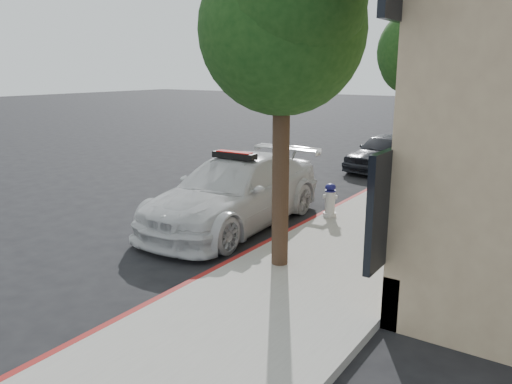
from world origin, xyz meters
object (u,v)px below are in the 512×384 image
object	(u,v)px
police_car	(235,192)
traffic_cone	(390,210)
fire_hydrant	(330,200)
parked_car_far	(437,130)
parked_car_mid	(385,152)

from	to	relation	value
police_car	traffic_cone	world-z (taller)	police_car
police_car	fire_hydrant	distance (m)	2.31
police_car	parked_car_far	bearing A→B (deg)	85.40
police_car	traffic_cone	size ratio (longest dim) A/B	9.09
police_car	traffic_cone	bearing A→B (deg)	26.56
police_car	parked_car_far	xyz separation A→B (m)	(0.66, 15.54, -0.03)
fire_hydrant	police_car	bearing A→B (deg)	-160.73
traffic_cone	parked_car_far	bearing A→B (deg)	100.33
parked_car_mid	parked_car_far	distance (m)	7.09
traffic_cone	fire_hydrant	bearing A→B (deg)	-166.59
parked_car_mid	traffic_cone	world-z (taller)	parked_car_mid
parked_car_mid	fire_hydrant	xyz separation A→B (m)	(1.15, -7.03, -0.13)
parked_car_mid	parked_car_far	size ratio (longest dim) A/B	0.84
police_car	traffic_cone	xyz separation A→B (m)	(3.17, 1.74, -0.35)
parked_car_far	fire_hydrant	xyz separation A→B (m)	(1.15, -14.12, -0.24)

